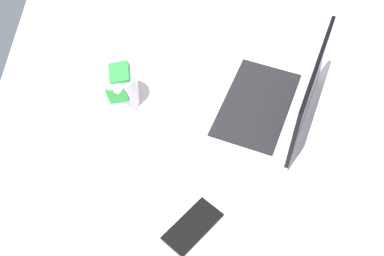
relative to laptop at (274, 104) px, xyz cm
name	(u,v)px	position (x,y,z in cm)	size (l,w,h in cm)	color
bed_mattress	(245,83)	(-19.35, -5.30, -13.41)	(180.00, 140.00, 18.00)	silver
laptop	(274,104)	(0.00, 0.00, 0.00)	(39.11, 33.43, 23.00)	#B7BABC
snack_cup	(121,88)	(-3.82, -40.08, 1.62)	(9.92, 9.00, 13.61)	silver
cell_phone	(193,227)	(33.11, -21.00, -4.01)	(6.80, 14.00, 0.80)	black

